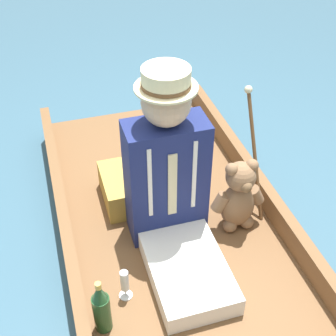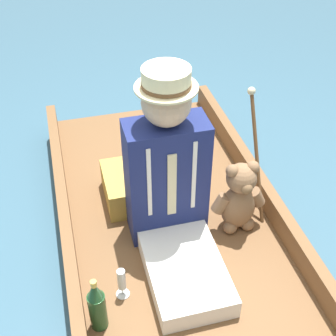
{
  "view_description": "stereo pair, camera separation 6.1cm",
  "coord_description": "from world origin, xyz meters",
  "views": [
    {
      "loc": [
        0.54,
        1.62,
        1.99
      ],
      "look_at": [
        0.03,
        -0.07,
        0.56
      ],
      "focal_mm": 50.0,
      "sensor_mm": 36.0,
      "label": 1
    },
    {
      "loc": [
        0.48,
        1.63,
        1.99
      ],
      "look_at": [
        0.03,
        -0.07,
        0.56
      ],
      "focal_mm": 50.0,
      "sensor_mm": 36.0,
      "label": 2
    }
  ],
  "objects": [
    {
      "name": "walking_cane",
      "position": [
        -0.49,
        -0.21,
        0.51
      ],
      "size": [
        0.04,
        0.37,
        0.67
      ],
      "color": "brown",
      "rests_on": "punt_boat"
    },
    {
      "name": "wine_glass",
      "position": [
        0.34,
        0.28,
        0.22
      ],
      "size": [
        0.07,
        0.07,
        0.17
      ],
      "color": "silver",
      "rests_on": "punt_boat"
    },
    {
      "name": "champagne_bottle",
      "position": [
        0.47,
        0.41,
        0.26
      ],
      "size": [
        0.08,
        0.08,
        0.31
      ],
      "color": "#1E4723",
      "rests_on": "punt_boat"
    },
    {
      "name": "seated_person",
      "position": [
        0.03,
        -0.01,
        0.49
      ],
      "size": [
        0.4,
        0.77,
        0.96
      ],
      "rotation": [
        0.0,
        0.0,
        -0.16
      ],
      "color": "white",
      "rests_on": "punt_boat"
    },
    {
      "name": "punt_boat",
      "position": [
        0.0,
        0.0,
        0.07
      ],
      "size": [
        1.19,
        2.64,
        0.26
      ],
      "color": "brown",
      "rests_on": "ground_plane"
    },
    {
      "name": "teddy_bear",
      "position": [
        -0.34,
        -0.01,
        0.32
      ],
      "size": [
        0.3,
        0.18,
        0.43
      ],
      "color": "#846042",
      "rests_on": "punt_boat"
    },
    {
      "name": "seat_cushion",
      "position": [
        0.07,
        -0.38,
        0.21
      ],
      "size": [
        0.51,
        0.36,
        0.18
      ],
      "color": "#B7933D",
      "rests_on": "punt_boat"
    },
    {
      "name": "ground_plane",
      "position": [
        0.0,
        0.0,
        0.0
      ],
      "size": [
        16.0,
        16.0,
        0.0
      ],
      "primitive_type": "plane",
      "color": "#385B70"
    }
  ]
}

